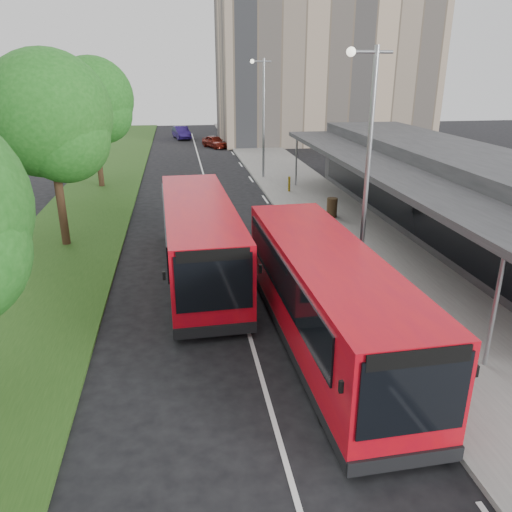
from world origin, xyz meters
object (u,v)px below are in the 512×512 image
Objects in this scene: bus_main at (326,299)px; bollard at (289,184)px; litter_bin at (332,207)px; car_near at (215,142)px; bus_second at (199,239)px; tree_far at (93,104)px; lamp_post_far at (262,111)px; car_far at (181,133)px; tree_mid at (50,123)px; lamp_post_near at (366,161)px.

bus_main is 10.94× the size of bollard.
litter_bin is 26.96m from car_near.
bus_main is at bearing -99.33° from bollard.
bus_second is 14.22m from bollard.
tree_far is 11.19m from lamp_post_far.
bollard is at bearing -87.77° from car_far.
car_near is at bearing 97.89° from lamp_post_far.
bollard is 0.22× the size of car_far.
tree_far is 1.99× the size of car_far.
lamp_post_far is at bearing 71.06° from bus_second.
bus_main is 13.05m from litter_bin.
tree_mid is 13.19m from lamp_post_near.
bus_second is at bearing -119.56° from car_near.
car_near is (-4.12, 26.64, -0.05)m from litter_bin.
tree_mid is 8.89× the size of bollard.
tree_far is 24.29m from bus_main.
car_near is (-2.20, 15.88, -4.12)m from lamp_post_far.
tree_far is 8.35× the size of litter_bin.
bus_second is (-5.31, -17.44, -3.23)m from lamp_post_far.
litter_bin is (4.00, 12.39, -0.83)m from bus_main.
tree_mid reaches higher than car_near.
tree_far is 17.00m from litter_bin.
car_far is (-0.10, 40.80, -0.80)m from bus_second.
car_far is at bearing 92.24° from bus_main.
lamp_post_far is 8.52× the size of bollard.
bus_main is (9.05, -10.21, -3.91)m from tree_mid.
tree_mid is 1.00× the size of tree_far.
bollard is at bearing 99.05° from litter_bin.
bus_main is (-2.07, -3.15, -3.24)m from lamp_post_near.
tree_mid is 8.32m from bus_second.
tree_mid is 37.05m from car_far.
lamp_post_near is 10.28m from litter_bin.
bus_main is at bearing -96.45° from car_far.
tree_far is 1.04× the size of lamp_post_far.
bus_second is (-5.31, 2.56, -3.23)m from lamp_post_near.
bus_second is (-3.24, 5.72, 0.01)m from bus_main.
lamp_post_far is at bearing -87.51° from car_far.
lamp_post_near reaches higher than bus_second.
tree_far is at bearing 110.31° from bus_main.
lamp_post_far is at bearing 49.32° from tree_mid.
car_far is at bearing 76.77° from tree_far.
car_near is (8.93, 28.83, -4.79)m from tree_mid.
tree_mid is at bearing 147.64° from lamp_post_near.
tree_mid is 8.39× the size of litter_bin.
tree_far is 0.80× the size of bus_second.
lamp_post_far is 24.32m from car_far.
lamp_post_far is at bearing 4.87° from tree_far.
car_near is at bearing 72.79° from tree_mid.
bus_second reaches higher than bus_main.
tree_far is (0.00, 12.00, -0.02)m from tree_mid.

